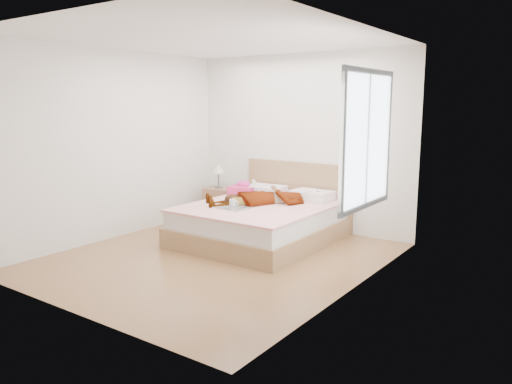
# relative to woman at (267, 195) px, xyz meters

# --- Properties ---
(ground) EXTENTS (4.00, 4.00, 0.00)m
(ground) POSITION_rel_woman_xyz_m (-0.00, -1.11, -0.62)
(ground) COLOR #56341A
(ground) RESTS_ON ground
(woman) EXTENTS (1.59, 1.66, 0.23)m
(woman) POSITION_rel_woman_xyz_m (0.00, 0.00, 0.00)
(woman) COLOR white
(woman) RESTS_ON bed
(hair) EXTENTS (0.56, 0.63, 0.08)m
(hair) POSITION_rel_woman_xyz_m (-0.57, 0.45, -0.08)
(hair) COLOR black
(hair) RESTS_ON bed
(phone) EXTENTS (0.11, 0.11, 0.06)m
(phone) POSITION_rel_woman_xyz_m (-0.50, 0.40, 0.09)
(phone) COLOR silver
(phone) RESTS_ON bed
(room_shell) EXTENTS (4.00, 4.00, 4.00)m
(room_shell) POSITION_rel_woman_xyz_m (1.77, -0.81, 0.88)
(room_shell) COLOR white
(room_shell) RESTS_ON ground
(bed) EXTENTS (1.80, 2.08, 1.00)m
(bed) POSITION_rel_woman_xyz_m (-0.00, -0.07, -0.35)
(bed) COLOR olive
(bed) RESTS_ON ground
(towel) EXTENTS (0.44, 0.38, 0.20)m
(towel) POSITION_rel_woman_xyz_m (-0.67, 0.35, -0.03)
(towel) COLOR #F1417E
(towel) RESTS_ON bed
(magazine) EXTENTS (0.48, 0.33, 0.03)m
(magazine) POSITION_rel_woman_xyz_m (-0.19, -0.56, -0.11)
(magazine) COLOR white
(magazine) RESTS_ON bed
(coffee_mug) EXTENTS (0.14, 0.11, 0.10)m
(coffee_mug) POSITION_rel_woman_xyz_m (-0.21, -0.50, -0.06)
(coffee_mug) COLOR white
(coffee_mug) RESTS_ON bed
(plush_toy) EXTENTS (0.21, 0.27, 0.13)m
(plush_toy) POSITION_rel_woman_xyz_m (-0.36, -0.32, -0.04)
(plush_toy) COLOR black
(plush_toy) RESTS_ON bed
(nightstand) EXTENTS (0.50, 0.46, 0.91)m
(nightstand) POSITION_rel_woman_xyz_m (-1.33, 0.58, -0.32)
(nightstand) COLOR brown
(nightstand) RESTS_ON ground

